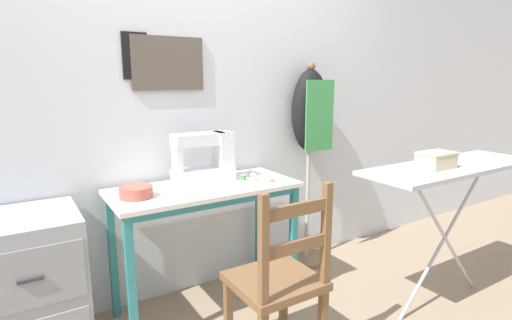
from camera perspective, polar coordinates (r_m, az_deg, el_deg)
The scene contains 13 objects.
wall_back at distance 2.50m, azimuth -10.58°, elevation 9.43°, with size 10.00×0.07×2.55m.
sewing_table at distance 2.32m, azimuth -7.12°, elevation -6.43°, with size 1.06×0.47×0.76m.
sewing_machine at distance 2.37m, azimuth -7.11°, elevation 0.19°, with size 0.37×0.16×0.31m.
fabric_bowl at distance 2.14m, azimuth -16.76°, elevation -4.36°, with size 0.17×0.17×0.06m.
scissors at distance 2.38m, azimuth 3.10°, elevation -3.01°, with size 0.12×0.12×0.01m.
thread_spool_near_machine at distance 2.40m, azimuth -1.79°, elevation -2.50°, with size 0.03×0.03×0.03m.
thread_spool_mid_table at distance 2.39m, azimuth -0.37°, elevation -2.52°, with size 0.04×0.04×0.04m.
thread_spool_far_edge at distance 2.50m, azimuth -0.62°, elevation -1.89°, with size 0.03×0.03×0.04m.
wooden_chair at distance 1.97m, azimuth 3.25°, elevation -16.89°, with size 0.40×0.38×0.91m.
filing_cabinet at distance 2.27m, azimuth -29.43°, elevation -15.84°, with size 0.47×0.49×0.74m.
dress_form at distance 2.87m, azimuth 7.68°, elevation 5.00°, with size 0.32×0.32×1.47m.
ironing_board at distance 2.58m, azimuth 26.13°, elevation -1.57°, with size 1.21×0.38×0.88m.
storage_box at distance 2.42m, azimuth 24.35°, elevation -0.01°, with size 0.21×0.14×0.09m.
Camera 1 is at (-0.92, -1.78, 1.36)m, focal length 28.00 mm.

